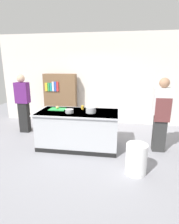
# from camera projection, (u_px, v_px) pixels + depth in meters

# --- Properties ---
(ground_plane) EXTENTS (10.00, 10.00, 0.00)m
(ground_plane) POSITION_uv_depth(u_px,v_px,m) (79.00, 146.00, 4.51)
(ground_plane) COLOR gray
(back_wall) EXTENTS (6.40, 0.12, 3.00)m
(back_wall) POSITION_uv_depth(u_px,v_px,m) (91.00, 79.00, 6.14)
(back_wall) COLOR silver
(back_wall) RESTS_ON ground_plane
(counter_island) EXTENTS (1.98, 0.98, 0.90)m
(counter_island) POSITION_uv_depth(u_px,v_px,m) (78.00, 129.00, 4.39)
(counter_island) COLOR #B7BABF
(counter_island) RESTS_ON ground_plane
(cutting_board) EXTENTS (0.40, 0.28, 0.02)m
(cutting_board) POSITION_uv_depth(u_px,v_px,m) (58.00, 109.00, 4.48)
(cutting_board) COLOR green
(cutting_board) RESTS_ON counter_island
(onion) EXTENTS (0.08, 0.08, 0.08)m
(onion) POSITION_uv_depth(u_px,v_px,m) (57.00, 107.00, 4.46)
(onion) COLOR tan
(onion) RESTS_ON cutting_board
(stock_pot) EXTENTS (0.30, 0.24, 0.14)m
(stock_pot) POSITION_uv_depth(u_px,v_px,m) (91.00, 110.00, 4.17)
(stock_pot) COLOR #B7BABF
(stock_pot) RESTS_ON counter_island
(mixing_bowl) EXTENTS (0.19, 0.19, 0.09)m
(mixing_bowl) POSITION_uv_depth(u_px,v_px,m) (69.00, 111.00, 4.17)
(mixing_bowl) COLOR #B7BABF
(mixing_bowl) RESTS_ON counter_island
(juice_cup) EXTENTS (0.07, 0.07, 0.10)m
(juice_cup) POSITION_uv_depth(u_px,v_px,m) (83.00, 107.00, 4.50)
(juice_cup) COLOR yellow
(juice_cup) RESTS_ON counter_island
(trash_bin) EXTENTS (0.39, 0.39, 0.59)m
(trash_bin) POSITION_uv_depth(u_px,v_px,m) (136.00, 159.00, 3.32)
(trash_bin) COLOR white
(trash_bin) RESTS_ON ground_plane
(person_chef) EXTENTS (0.38, 0.25, 1.72)m
(person_chef) POSITION_uv_depth(u_px,v_px,m) (161.00, 114.00, 4.06)
(person_chef) COLOR #313131
(person_chef) RESTS_ON ground_plane
(person_guest) EXTENTS (0.38, 0.24, 1.72)m
(person_guest) POSITION_uv_depth(u_px,v_px,m) (23.00, 102.00, 5.28)
(person_guest) COLOR black
(person_guest) RESTS_ON ground_plane
(bookshelf) EXTENTS (1.10, 0.31, 1.70)m
(bookshelf) POSITION_uv_depth(u_px,v_px,m) (61.00, 99.00, 6.16)
(bookshelf) COLOR brown
(bookshelf) RESTS_ON ground_plane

